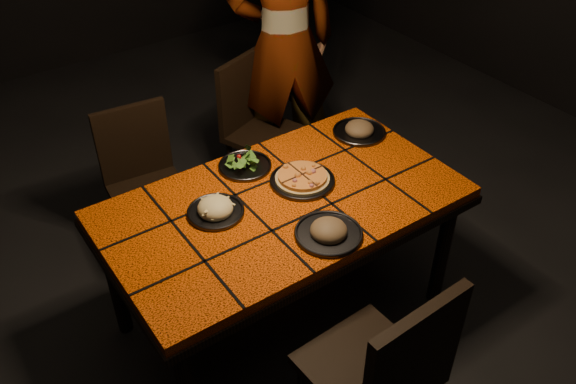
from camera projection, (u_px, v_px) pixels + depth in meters
room_shell at (282, 42)px, 2.27m from camera, size 6.04×7.04×3.08m
dining_table at (283, 213)px, 2.78m from camera, size 1.62×0.92×0.75m
chair_near at (386, 370)px, 2.24m from camera, size 0.46×0.46×0.98m
chair_far_left at (143, 175)px, 3.31m from camera, size 0.43×0.43×0.87m
chair_far_right at (255, 120)px, 3.73m from camera, size 0.52×0.52×0.90m
diner at (284, 44)px, 3.66m from camera, size 0.77×0.62×1.84m
plate_pizza at (302, 179)px, 2.82m from camera, size 0.30×0.30×0.04m
plate_pasta at (215, 209)px, 2.64m from camera, size 0.25×0.25×0.08m
plate_salad at (245, 163)px, 2.91m from camera, size 0.26×0.26×0.07m
plate_mushroom_a at (329, 231)px, 2.53m from camera, size 0.29×0.29×0.09m
plate_mushroom_b at (359, 129)px, 3.16m from camera, size 0.28×0.28×0.09m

